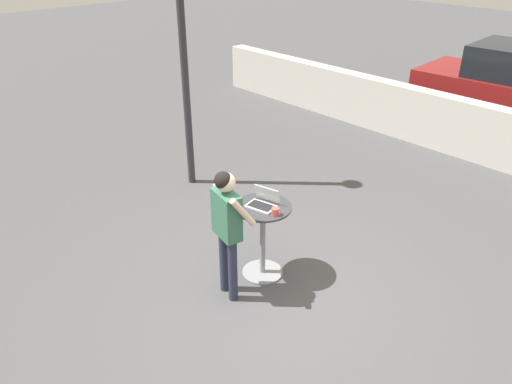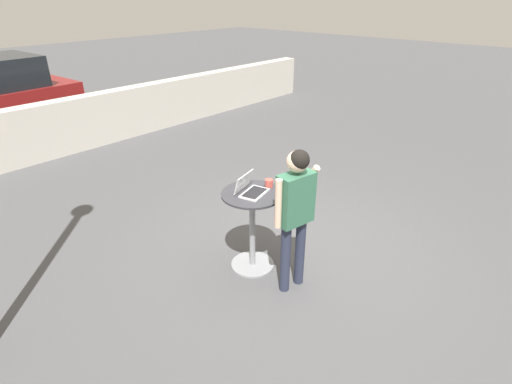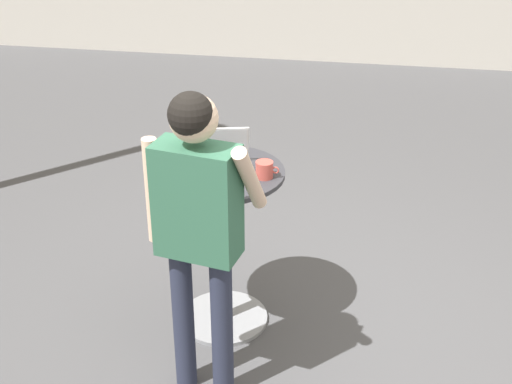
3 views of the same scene
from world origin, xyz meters
TOP-DOWN VIEW (x-y plane):
  - ground_plane at (0.00, 0.00)m, footprint 50.00×50.00m
  - pavement_kerb at (0.00, 5.65)m, footprint 14.45×0.35m
  - cafe_table at (-0.51, 0.20)m, footprint 0.70×0.70m
  - laptop at (-0.52, 0.22)m, footprint 0.39×0.35m
  - coffee_mug at (-0.26, 0.17)m, footprint 0.13×0.09m
  - standing_person at (-0.49, -0.38)m, footprint 0.57×0.33m

SIDE VIEW (x-z plane):
  - ground_plane at x=0.00m, z-range 0.00..0.00m
  - pavement_kerb at x=0.00m, z-range 0.00..1.09m
  - cafe_table at x=-0.51m, z-range 0.11..1.11m
  - coffee_mug at x=-0.26m, z-range 1.00..1.09m
  - laptop at x=-0.52m, z-range 0.94..1.16m
  - standing_person at x=-0.49m, z-range 0.22..1.88m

